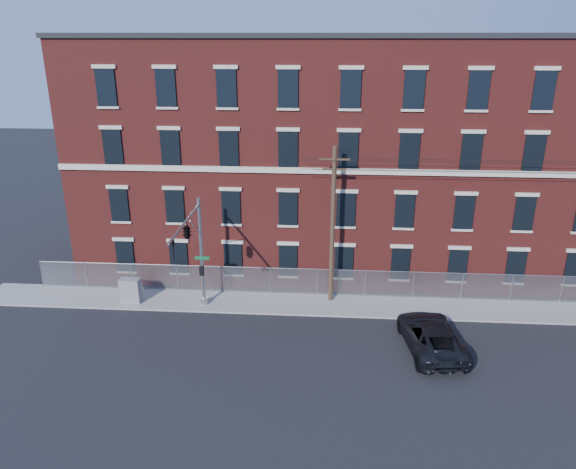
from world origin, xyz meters
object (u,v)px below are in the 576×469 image
at_px(pickup_truck, 431,335).
at_px(traffic_signal_mast, 191,239).
at_px(utility_pole_near, 333,223).
at_px(utility_cabinet, 131,290).

bearing_deg(pickup_truck, traffic_signal_mast, -14.72).
height_order(utility_pole_near, pickup_truck, utility_pole_near).
xyz_separation_m(traffic_signal_mast, utility_pole_near, (8.00, 3.42, -0.05)).
height_order(utility_pole_near, utility_cabinet, utility_pole_near).
xyz_separation_m(traffic_signal_mast, utility_cabinet, (-4.72, 2.25, -4.48)).
bearing_deg(utility_pole_near, pickup_truck, -43.92).
relative_size(traffic_signal_mast, pickup_truck, 1.18).
distance_m(traffic_signal_mast, utility_pole_near, 8.70).
distance_m(pickup_truck, utility_cabinet, 18.62).
relative_size(utility_pole_near, pickup_truck, 1.69).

